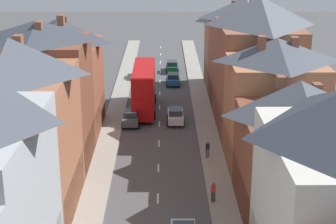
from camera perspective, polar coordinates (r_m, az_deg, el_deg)
name	(u,v)px	position (r m, az deg, el deg)	size (l,w,h in m)	color
pavement_left	(110,136)	(58.33, -5.94, -2.45)	(2.20, 104.00, 0.14)	gray
pavement_right	(208,136)	(58.25, 4.11, -2.43)	(2.20, 104.00, 0.14)	gray
centre_line_dashes	(159,144)	(56.23, -0.93, -3.23)	(0.14, 97.80, 0.01)	silver
terrace_row_right	(288,122)	(44.76, 12.08, -1.05)	(8.00, 73.76, 14.22)	beige
double_decker_bus_lead	(144,88)	(65.55, -2.47, 2.48)	(2.74, 10.80, 5.30)	#B70F0F
car_near_blue	(176,115)	(61.97, 0.77, -0.35)	(1.90, 4.08, 1.68)	silver
car_parked_left_a	(172,66)	(84.45, 0.43, 4.68)	(1.90, 4.15, 1.68)	#144728
car_parked_right_a	(139,73)	(80.89, -3.01, 4.03)	(1.90, 4.27, 1.62)	gray
car_mid_black	(131,117)	(61.43, -3.79, -0.55)	(1.90, 3.91, 1.69)	#4C515B
car_mid_white	(173,79)	(77.27, 0.51, 3.38)	(1.90, 3.91, 1.62)	#236093
pedestrian_mid_right	(213,191)	(44.24, 4.62, -8.00)	(0.36, 0.22, 1.61)	#23232D
pedestrian_far_left	(208,149)	(52.34, 4.04, -3.72)	(0.36, 0.22, 1.61)	#3D4256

